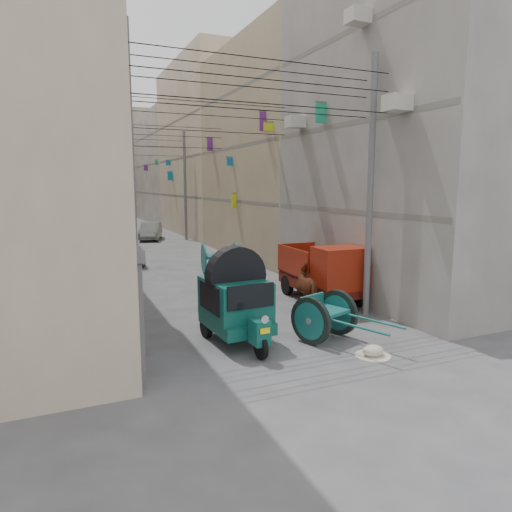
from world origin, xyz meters
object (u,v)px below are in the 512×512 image
tonga_cart (325,316)px  horse (310,289)px  second_cart (220,257)px  distant_car_white (128,252)px  auto_rickshaw (236,299)px  mini_truck (326,275)px  distant_car_green (120,226)px  distant_car_grey (151,231)px  feed_sack (373,351)px

tonga_cart → horse: horse is taller
tonga_cart → second_cart: 9.98m
tonga_cart → distant_car_white: bearing=82.7°
horse → distant_car_white: horse is taller
auto_rickshaw → mini_truck: (4.32, 2.42, -0.14)m
second_cart → distant_car_green: 21.45m
tonga_cart → distant_car_grey: size_ratio=0.75×
auto_rickshaw → feed_sack: (2.67, -2.32, -1.01)m
second_cart → distant_car_grey: bearing=100.3°
mini_truck → second_cart: (-1.60, 6.75, -0.26)m
second_cart → mini_truck: bearing=-68.0°
mini_truck → second_cart: size_ratio=2.13×
feed_sack → distant_car_green: bearing=93.1°
feed_sack → mini_truck: bearing=70.8°
mini_truck → feed_sack: (-1.66, -4.75, -0.87)m
feed_sack → distant_car_grey: distant_car_grey is taller
horse → distant_car_green: bearing=-77.0°
tonga_cart → distant_car_green: tonga_cart is taller
mini_truck → distant_car_grey: (-2.04, 21.46, -0.35)m
distant_car_grey → distant_car_green: bearing=118.6°
auto_rickshaw → distant_car_white: 13.54m
feed_sack → distant_car_green: size_ratio=0.14×
auto_rickshaw → mini_truck: bearing=26.1°
feed_sack → horse: (0.60, 4.04, 0.63)m
tonga_cart → distant_car_grey: bearing=70.3°
mini_truck → distant_car_green: bearing=99.3°
distant_car_grey → distant_car_green: (-1.41, 6.67, -0.10)m
second_cart → distant_car_grey: size_ratio=0.45×
distant_car_white → distant_car_green: bearing=-94.8°
auto_rickshaw → distant_car_grey: auto_rickshaw is taller
tonga_cart → feed_sack: bearing=-94.3°
distant_car_white → distant_car_grey: bearing=-105.9°
tonga_cart → distant_car_white: size_ratio=0.82×
mini_truck → distant_car_green: (-3.44, 28.12, -0.45)m
distant_car_grey → tonga_cart: bearing=-73.4°
horse → distant_car_grey: 22.18m
distant_car_grey → distant_car_green: size_ratio=1.05×
feed_sack → auto_rickshaw: bearing=138.9°
tonga_cart → distant_car_green: bearing=72.9°
horse → distant_car_white: size_ratio=0.50×
distant_car_green → tonga_cart: bearing=75.1°
auto_rickshaw → horse: (3.26, 1.72, -0.38)m
second_cart → feed_sack: 11.51m
distant_car_green → distant_car_white: bearing=66.7°
tonga_cart → distant_car_green: (-1.37, 31.34, -0.11)m
tonga_cart → feed_sack: 1.67m
horse → distant_car_grey: size_ratio=0.46×
mini_truck → horse: bearing=-144.0°
auto_rickshaw → second_cart: (2.72, 9.17, -0.40)m
mini_truck → tonga_cart: bearing=-120.5°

